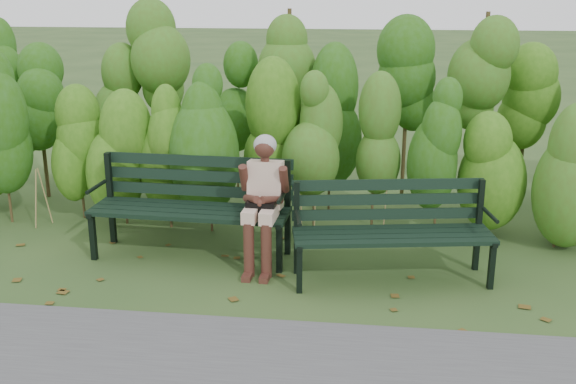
# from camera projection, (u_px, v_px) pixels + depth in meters

# --- Properties ---
(ground) EXTENTS (80.00, 80.00, 0.00)m
(ground) POSITION_uv_depth(u_px,v_px,m) (284.00, 275.00, 6.60)
(ground) COLOR #2A471F
(hedge_band) EXTENTS (11.04, 1.67, 2.42)m
(hedge_band) POSITION_uv_depth(u_px,v_px,m) (304.00, 114.00, 8.00)
(hedge_band) COLOR #47381E
(hedge_band) RESTS_ON ground
(leaf_litter) EXTENTS (5.38, 2.01, 0.01)m
(leaf_litter) POSITION_uv_depth(u_px,v_px,m) (294.00, 279.00, 6.50)
(leaf_litter) COLOR brown
(leaf_litter) RESTS_ON ground
(bench_left) EXTENTS (2.07, 0.75, 1.02)m
(bench_left) POSITION_uv_depth(u_px,v_px,m) (193.00, 199.00, 6.99)
(bench_left) COLOR black
(bench_left) RESTS_ON ground
(bench_right) EXTENTS (1.95, 0.92, 0.94)m
(bench_right) POSITION_uv_depth(u_px,v_px,m) (391.00, 223.00, 6.42)
(bench_right) COLOR black
(bench_right) RESTS_ON ground
(seated_woman) EXTENTS (0.49, 0.72, 1.33)m
(seated_woman) POSITION_uv_depth(u_px,v_px,m) (263.00, 193.00, 6.63)
(seated_woman) COLOR beige
(seated_woman) RESTS_ON ground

